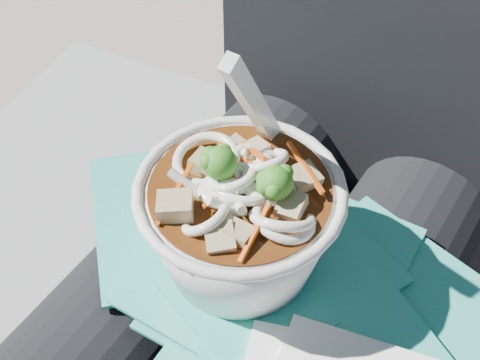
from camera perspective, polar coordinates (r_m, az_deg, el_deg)
The scene contains 5 objects.
stone_ledge at distance 0.97m, azimuth 5.01°, elevation -15.01°, with size 1.00×0.50×0.44m, color slate.
lap at distance 0.65m, azimuth 0.10°, elevation -12.89°, with size 0.34×0.48×0.16m.
person_body at distance 0.67m, azimuth 4.40°, elevation -5.89°, with size 0.34×0.94×0.99m.
plastic_bag at distance 0.57m, azimuth 3.19°, elevation -9.29°, with size 0.44×0.31×0.02m.
udon_bowl at distance 0.53m, azimuth 0.04°, elevation -3.19°, with size 0.20×0.20×0.21m.
Camera 1 is at (0.17, -0.27, 1.08)m, focal length 50.00 mm.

